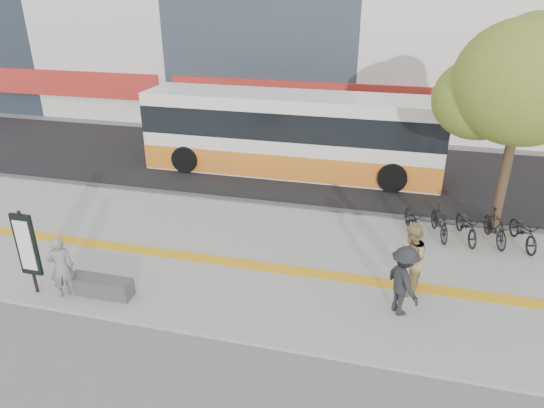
% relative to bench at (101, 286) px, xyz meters
% --- Properties ---
extents(ground, '(120.00, 120.00, 0.00)m').
position_rel_bench_xyz_m(ground, '(2.60, 1.20, -0.30)').
color(ground, '#62635E').
rests_on(ground, ground).
extents(sidewalk, '(40.00, 7.00, 0.08)m').
position_rel_bench_xyz_m(sidewalk, '(2.60, 2.70, -0.27)').
color(sidewalk, gray).
rests_on(sidewalk, ground).
extents(tactile_strip, '(40.00, 0.45, 0.01)m').
position_rel_bench_xyz_m(tactile_strip, '(2.60, 2.20, -0.22)').
color(tactile_strip, gold).
rests_on(tactile_strip, sidewalk).
extents(street, '(40.00, 8.00, 0.06)m').
position_rel_bench_xyz_m(street, '(2.60, 10.20, -0.28)').
color(street, black).
rests_on(street, ground).
extents(curb, '(40.00, 0.25, 0.14)m').
position_rel_bench_xyz_m(curb, '(2.60, 6.20, -0.23)').
color(curb, '#3B3B3E').
rests_on(curb, ground).
extents(bench, '(1.60, 0.45, 0.45)m').
position_rel_bench_xyz_m(bench, '(0.00, 0.00, 0.00)').
color(bench, '#3B3B3E').
rests_on(bench, sidewalk).
extents(signboard, '(0.55, 0.10, 2.20)m').
position_rel_bench_xyz_m(signboard, '(-1.60, -0.31, 1.06)').
color(signboard, black).
rests_on(signboard, sidewalk).
extents(street_tree, '(4.40, 3.80, 6.31)m').
position_rel_bench_xyz_m(street_tree, '(9.78, 6.02, 4.21)').
color(street_tree, '#372919').
rests_on(street_tree, sidewalk).
extents(bus, '(11.67, 2.77, 3.11)m').
position_rel_bench_xyz_m(bus, '(2.60, 9.70, 1.22)').
color(bus, white).
rests_on(bus, street).
extents(bicycle_row, '(4.03, 1.78, 0.99)m').
position_rel_bench_xyz_m(bicycle_row, '(8.92, 5.20, 0.24)').
color(bicycle_row, black).
rests_on(bicycle_row, sidewalk).
extents(seated_woman, '(0.70, 0.64, 1.60)m').
position_rel_bench_xyz_m(seated_woman, '(-0.80, -0.25, 0.58)').
color(seated_woman, black).
rests_on(seated_woman, sidewalk).
extents(pedestrian_tan, '(0.84, 1.00, 1.84)m').
position_rel_bench_xyz_m(pedestrian_tan, '(7.22, 1.95, 0.70)').
color(pedestrian_tan, '#9E8751').
rests_on(pedestrian_tan, sidewalk).
extents(pedestrian_dark, '(1.12, 1.26, 1.70)m').
position_rel_bench_xyz_m(pedestrian_dark, '(7.08, 1.08, 0.62)').
color(pedestrian_dark, black).
rests_on(pedestrian_dark, sidewalk).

